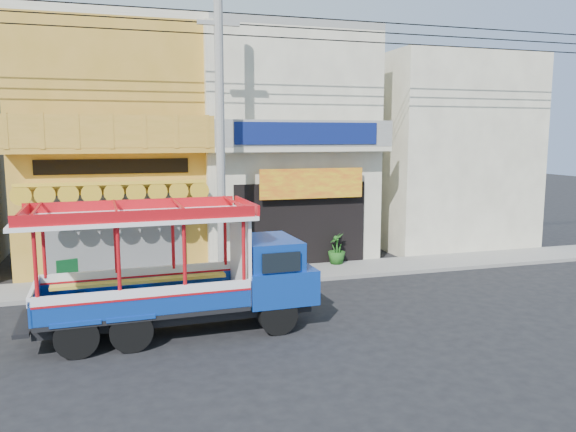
# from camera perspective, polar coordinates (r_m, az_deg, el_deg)

# --- Properties ---
(ground) EXTENTS (90.00, 90.00, 0.00)m
(ground) POSITION_cam_1_polar(r_m,az_deg,el_deg) (14.18, -0.18, -10.23)
(ground) COLOR black
(ground) RESTS_ON ground
(sidewalk) EXTENTS (30.00, 2.00, 0.12)m
(sidewalk) POSITION_cam_1_polar(r_m,az_deg,el_deg) (17.88, -3.87, -6.15)
(sidewalk) COLOR slate
(sidewalk) RESTS_ON ground
(shophouse_left) EXTENTS (6.00, 7.50, 8.24)m
(shophouse_left) POSITION_cam_1_polar(r_m,az_deg,el_deg) (20.86, -17.33, 6.79)
(shophouse_left) COLOR #B28727
(shophouse_left) RESTS_ON ground
(shophouse_right) EXTENTS (6.00, 6.75, 8.24)m
(shophouse_right) POSITION_cam_1_polar(r_m,az_deg,el_deg) (21.66, -1.14, 7.19)
(shophouse_right) COLOR #B9B097
(shophouse_right) RESTS_ON ground
(party_pilaster) EXTENTS (0.35, 0.30, 8.00)m
(party_pilaster) POSITION_cam_1_polar(r_m,az_deg,el_deg) (17.98, -7.73, 6.58)
(party_pilaster) COLOR #B9B097
(party_pilaster) RESTS_ON ground
(filler_building_right) EXTENTS (6.00, 6.00, 7.60)m
(filler_building_right) POSITION_cam_1_polar(r_m,az_deg,el_deg) (24.53, 14.88, 6.31)
(filler_building_right) COLOR #B9B097
(filler_building_right) RESTS_ON ground
(utility_pole) EXTENTS (28.00, 0.26, 9.00)m
(utility_pole) POSITION_cam_1_polar(r_m,az_deg,el_deg) (16.48, -6.41, 10.05)
(utility_pole) COLOR gray
(utility_pole) RESTS_ON ground
(songthaew_truck) EXTENTS (6.48, 2.35, 2.99)m
(songthaew_truck) POSITION_cam_1_polar(r_m,az_deg,el_deg) (13.03, -9.36, -5.40)
(songthaew_truck) COLOR black
(songthaew_truck) RESTS_ON ground
(green_sign) EXTENTS (0.57, 0.41, 0.90)m
(green_sign) POSITION_cam_1_polar(r_m,az_deg,el_deg) (17.13, -21.47, -5.84)
(green_sign) COLOR black
(green_sign) RESTS_ON sidewalk
(potted_plant_a) EXTENTS (1.24, 1.20, 1.07)m
(potted_plant_a) POSITION_cam_1_polar(r_m,az_deg,el_deg) (18.42, -1.55, -3.81)
(potted_plant_a) COLOR #1D5518
(potted_plant_a) RESTS_ON sidewalk
(potted_plant_c) EXTENTS (0.73, 0.73, 1.06)m
(potted_plant_c) POSITION_cam_1_polar(r_m,az_deg,el_deg) (19.29, 4.96, -3.31)
(potted_plant_c) COLOR #1D5518
(potted_plant_c) RESTS_ON sidewalk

